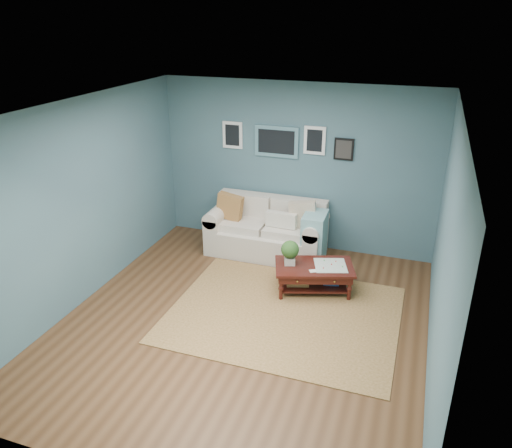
% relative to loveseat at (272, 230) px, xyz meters
% --- Properties ---
extents(room_shell, '(5.00, 5.02, 2.70)m').
position_rel_loveseat_xyz_m(room_shell, '(0.25, -1.97, 0.96)').
color(room_shell, brown).
rests_on(room_shell, ground).
extents(area_rug, '(2.94, 2.35, 0.01)m').
position_rel_loveseat_xyz_m(area_rug, '(0.69, -1.68, -0.40)').
color(area_rug, brown).
rests_on(area_rug, ground).
extents(loveseat, '(1.92, 0.87, 0.99)m').
position_rel_loveseat_xyz_m(loveseat, '(0.00, 0.00, 0.00)').
color(loveseat, beige).
rests_on(loveseat, ground).
extents(coffee_table, '(1.22, 0.94, 0.76)m').
position_rel_loveseat_xyz_m(coffee_table, '(0.86, -0.98, -0.07)').
color(coffee_table, black).
rests_on(coffee_table, ground).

